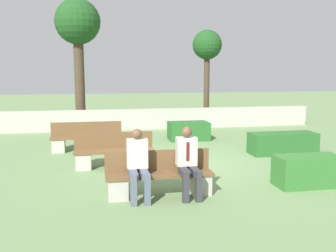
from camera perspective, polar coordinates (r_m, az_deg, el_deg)
ground_plane at (r=9.61m, az=2.33°, el=-5.70°), size 60.00×60.00×0.00m
perimeter_wall at (r=15.15m, az=-2.63°, el=1.08°), size 13.56×0.30×0.82m
bench_front at (r=7.14m, az=-1.31°, el=-8.00°), size 2.03×0.49×0.83m
bench_left_side at (r=11.28m, az=-12.27°, el=-2.06°), size 2.06×0.48×0.83m
bench_right_side at (r=9.26m, az=-8.19°, el=-4.27°), size 1.93×0.48×0.83m
person_seated_man at (r=7.00m, az=3.05°, el=-5.03°), size 0.38×0.63×1.31m
person_seated_woman at (r=6.85m, az=-4.59°, el=-5.45°), size 0.38×0.63×1.30m
hedge_block_near_left at (r=8.22m, az=20.54°, el=-6.42°), size 1.33×0.63×0.63m
hedge_block_near_right at (r=12.80m, az=3.13°, el=-0.76°), size 1.34×0.84×0.61m
hedge_block_mid_left at (r=11.15m, az=17.08°, el=-2.52°), size 1.90×0.69×0.60m
tree_leftmost at (r=15.88m, az=-13.59°, el=14.42°), size 1.82×1.82×5.19m
tree_center_left at (r=16.61m, az=5.99°, el=11.67°), size 1.27×1.27×4.09m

